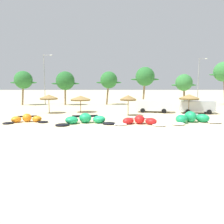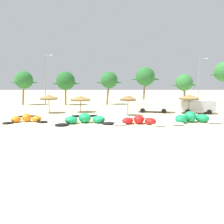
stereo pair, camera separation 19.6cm
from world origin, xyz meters
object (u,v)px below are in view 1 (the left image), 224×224
Objects in this scene: parked_van at (196,106)px; beach_umbrella_near_van at (49,97)px; kite_left at (27,119)px; beach_umbrella_middle at (81,98)px; lamppost_west_center at (199,79)px; palm_left_of_gap at (109,80)px; kite_left_of_center at (86,119)px; palm_right_of_gap at (224,72)px; palm_leftmost at (23,80)px; parked_car_second at (153,105)px; palm_left at (65,81)px; lamppost_west at (45,77)px; kite_right_of_center at (192,118)px; beach_umbrella_outermost at (189,97)px; palm_center_left at (145,77)px; kite_center at (140,121)px; palm_center_right at (184,83)px; beach_umbrella_near_palms at (128,98)px.

beach_umbrella_near_van is at bearing 178.93° from parked_van.
beach_umbrella_middle reaches higher than kite_left.
lamppost_west_center reaches higher than beach_umbrella_middle.
palm_left_of_gap is (8.65, 13.67, 2.63)m from beach_umbrella_near_van.
kite_left_of_center is 0.77× the size of palm_right_of_gap.
lamppost_west_center is at bearing 1.19° from palm_leftmost.
palm_left is (-15.50, 11.82, 3.75)m from parked_car_second.
lamppost_west is at bearing 123.58° from beach_umbrella_middle.
kite_right_of_center is 28.13m from palm_left.
kite_right_of_center is at bearing -106.07° from beach_umbrella_outermost.
palm_left is 5.17m from lamppost_west.
lamppost_west_center is at bearing -0.77° from palm_left_of_gap.
palm_leftmost is 17.11m from palm_left_of_gap.
palm_center_left reaches higher than beach_umbrella_outermost.
kite_left_of_center is 5.86m from kite_center.
palm_left_of_gap is (-12.85, 14.07, 3.92)m from parked_van.
beach_umbrella_middle is at bearing 100.55° from kite_left_of_center.
palm_center_right is 0.71× the size of palm_right_of_gap.
kite_left_of_center is 0.64× the size of lamppost_west.
lamppost_west reaches higher than palm_left.
palm_center_right is (4.97, 18.69, 4.00)m from kite_right_of_center.
beach_umbrella_near_van is 0.51× the size of parked_car_second.
beach_umbrella_near_palms reaches higher than parked_car_second.
kite_right_of_center is 19.96m from beach_umbrella_near_van.
palm_right_of_gap is (16.11, 2.12, 1.02)m from palm_center_left.
palm_center_left is at bearing -23.12° from palm_left_of_gap.
lamppost_west_center is at bearing 13.43° from palm_center_left.
palm_left reaches higher than parked_van.
palm_center_left is (6.97, -2.98, 0.61)m from palm_left_of_gap.
lamppost_west_center is (11.62, 12.43, 4.18)m from parked_car_second.
kite_right_of_center is 2.11× the size of beach_umbrella_outermost.
palm_left reaches higher than beach_umbrella_near_van.
palm_center_right is at bearing 81.86° from parked_van.
palm_center_left is at bearing -11.69° from lamppost_west.
beach_umbrella_middle is at bearing 145.81° from kite_right_of_center.
palm_left_of_gap is 13.45m from lamppost_west.
beach_umbrella_near_van is 0.40× the size of palm_leftmost.
palm_left_of_gap is at bearing 5.63° from palm_left.
beach_umbrella_near_palms reaches higher than kite_center.
kite_left is at bearing 173.06° from kite_left_of_center.
lamppost_west is at bearing 174.73° from palm_left_of_gap.
lamppost_west is (-4.65, 2.09, 0.88)m from palm_left.
palm_center_left reaches higher than palm_left.
palm_left_of_gap is at bearing 167.48° from palm_center_right.
beach_umbrella_near_palms is (-6.69, 5.60, 1.94)m from kite_right_of_center.
kite_left_of_center is 9.96m from beach_umbrella_middle.
kite_left_of_center is at bearing -6.94° from kite_left.
palm_left is (-21.58, 13.21, 3.76)m from parked_van.
beach_umbrella_near_van is 0.40× the size of palm_left_of_gap.
kite_left_of_center is 11.80m from kite_right_of_center.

